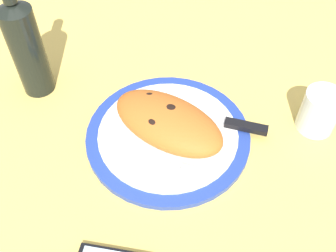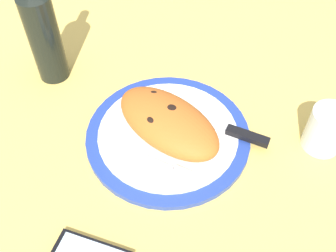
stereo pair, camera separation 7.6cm
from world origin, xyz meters
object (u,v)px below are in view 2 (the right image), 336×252
(calzone, at_px, (166,121))
(knife, at_px, (229,130))
(plate, at_px, (168,135))
(fork, at_px, (162,164))
(water_glass, at_px, (326,131))
(wine_bottle, at_px, (42,35))

(calzone, xyz_separation_m, knife, (0.10, 0.07, -0.03))
(plate, bearing_deg, knife, 36.35)
(fork, distance_m, knife, 0.16)
(water_glass, bearing_deg, wine_bottle, -164.00)
(plate, height_order, fork, fork)
(water_glass, xyz_separation_m, wine_bottle, (-0.58, -0.17, 0.07))
(knife, distance_m, water_glass, 0.18)
(calzone, bearing_deg, fork, -60.15)
(plate, xyz_separation_m, water_glass, (0.26, 0.16, 0.03))
(calzone, height_order, knife, calzone)
(knife, bearing_deg, calzone, -144.22)
(fork, bearing_deg, plate, 117.61)
(knife, height_order, wine_bottle, wine_bottle)
(knife, xyz_separation_m, wine_bottle, (-0.42, -0.08, 0.09))
(calzone, relative_size, knife, 1.06)
(calzone, xyz_separation_m, fork, (0.04, -0.07, -0.03))
(plate, xyz_separation_m, knife, (0.10, 0.07, 0.01))
(plate, xyz_separation_m, wine_bottle, (-0.32, -0.00, 0.11))
(plate, height_order, water_glass, water_glass)
(fork, bearing_deg, wine_bottle, 169.57)
(calzone, height_order, wine_bottle, wine_bottle)
(wine_bottle, bearing_deg, calzone, 0.50)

